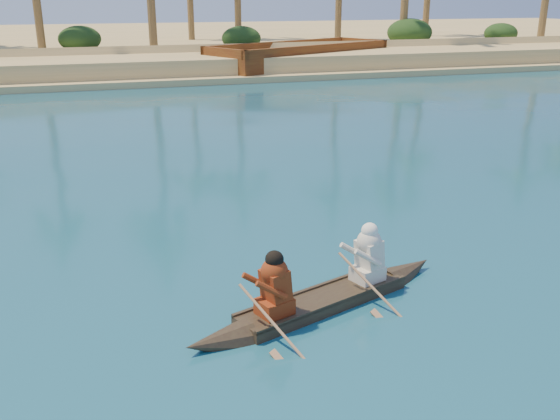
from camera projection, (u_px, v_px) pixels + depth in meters
name	position (u px, v px, depth m)	size (l,w,h in m)	color
sandy_embankment	(17.00, 47.00, 53.35)	(150.00, 51.00, 1.50)	#D5B378
canoe	(324.00, 291.00, 10.01)	(5.00, 2.29, 1.39)	#38301F
barge_right	(299.00, 60.00, 40.82)	(13.36, 9.19, 2.13)	brown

